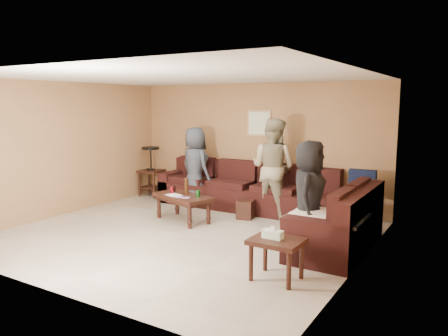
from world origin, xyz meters
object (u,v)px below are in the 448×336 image
object	(u,v)px
coffee_table	(183,199)
side_table_right	(276,245)
end_table_left	(151,170)
waste_bin	(245,209)
person_left	(195,167)
sectional_sofa	(270,203)
person_right	(309,195)
person_middle	(273,168)

from	to	relation	value
coffee_table	side_table_right	world-z (taller)	coffee_table
coffee_table	end_table_left	world-z (taller)	end_table_left
waste_bin	person_left	bearing A→B (deg)	163.71
sectional_sofa	end_table_left	distance (m)	3.31
waste_bin	person_right	xyz separation A→B (m)	(1.58, -1.03, 0.62)
waste_bin	person_middle	size ratio (longest dim) A/B	0.19
person_middle	end_table_left	bearing A→B (deg)	1.82
coffee_table	waste_bin	world-z (taller)	coffee_table
coffee_table	side_table_right	xyz separation A→B (m)	(2.53, -1.57, 0.03)
person_middle	person_right	bearing A→B (deg)	136.46
waste_bin	coffee_table	bearing A→B (deg)	-140.93
coffee_table	person_left	size ratio (longest dim) A/B	0.77
side_table_right	person_middle	world-z (taller)	person_middle
person_middle	person_right	world-z (taller)	person_middle
end_table_left	person_left	world-z (taller)	person_left
coffee_table	person_right	xyz separation A→B (m)	(2.46, -0.31, 0.39)
sectional_sofa	person_middle	bearing A→B (deg)	107.15
side_table_right	person_left	world-z (taller)	person_left
person_right	side_table_right	bearing A→B (deg)	173.15
sectional_sofa	coffee_table	world-z (taller)	sectional_sofa
person_middle	person_right	xyz separation A→B (m)	(1.24, -1.46, -0.13)
sectional_sofa	person_middle	size ratio (longest dim) A/B	2.53
sectional_sofa	person_left	bearing A→B (deg)	170.85
coffee_table	end_table_left	distance (m)	2.39
person_left	person_middle	size ratio (longest dim) A/B	0.88
end_table_left	side_table_right	bearing A→B (deg)	-33.64
end_table_left	person_middle	world-z (taller)	person_middle
coffee_table	waste_bin	bearing A→B (deg)	39.07
sectional_sofa	person_middle	xyz separation A→B (m)	(-0.10, 0.32, 0.59)
end_table_left	person_left	distance (m)	1.46
coffee_table	side_table_right	bearing A→B (deg)	-31.76
waste_bin	person_right	size ratio (longest dim) A/B	0.22
person_left	person_right	distance (m)	3.30
end_table_left	coffee_table	bearing A→B (deg)	-36.00
sectional_sofa	waste_bin	distance (m)	0.48
sectional_sofa	end_table_left	size ratio (longest dim) A/B	4.16
side_table_right	person_middle	distance (m)	3.06
person_right	person_middle	bearing A→B (deg)	30.26
person_right	sectional_sofa	bearing A→B (deg)	34.93
person_left	coffee_table	bearing A→B (deg)	134.36
sectional_sofa	side_table_right	xyz separation A→B (m)	(1.21, -2.40, 0.11)
sectional_sofa	side_table_right	size ratio (longest dim) A/B	7.17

